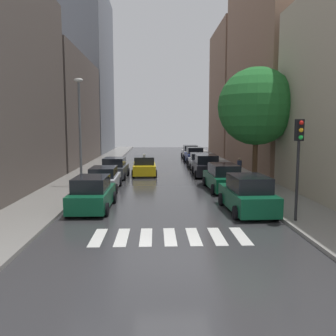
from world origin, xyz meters
TOP-DOWN VIEW (x-y plane):
  - ground_plane at (0.00, 24.00)m, footprint 28.00×72.00m
  - sidewalk_left at (-6.50, 24.00)m, footprint 3.00×72.00m
  - sidewalk_right at (6.50, 24.00)m, footprint 3.00×72.00m
  - crosswalk_stripes at (0.00, 2.39)m, footprint 5.85×2.20m
  - building_left_mid at (-11.00, 28.65)m, footprint 6.00×17.86m
  - building_left_far at (-11.00, 46.50)m, footprint 6.00×16.37m
  - building_right_mid at (11.00, 23.77)m, footprint 6.00×16.90m
  - building_right_far at (11.00, 39.53)m, footprint 6.00×12.71m
  - parked_car_left_nearest at (-3.71, 6.92)m, footprint 2.04×4.29m
  - parked_car_left_second at (-3.90, 12.36)m, footprint 2.01×4.28m
  - parked_car_left_third at (-3.81, 17.77)m, footprint 2.14×4.06m
  - parked_car_right_nearest at (3.94, 6.18)m, footprint 2.21×4.50m
  - parked_car_right_second at (3.87, 12.11)m, footprint 2.17×4.79m
  - parked_car_right_third at (3.72, 18.76)m, footprint 2.26×4.68m
  - parked_car_right_fourth at (3.78, 23.99)m, footprint 2.18×4.27m
  - parked_car_right_fifth at (3.95, 29.72)m, footprint 2.18×4.16m
  - parked_car_right_sixth at (3.97, 34.95)m, footprint 2.16×4.05m
  - taxi_midroad at (-1.49, 19.42)m, footprint 2.19×4.46m
  - pedestrian_foreground at (6.06, 16.72)m, footprint 0.36×0.36m
  - street_tree_right at (6.44, 13.81)m, footprint 5.33×5.33m
  - traffic_light_right_corner at (5.45, 3.96)m, footprint 0.30×0.42m
  - lamp_post_left at (-5.55, 13.23)m, footprint 0.60×0.28m

SIDE VIEW (x-z plane):
  - ground_plane at x=0.00m, z-range -0.04..0.00m
  - crosswalk_stripes at x=0.00m, z-range 0.00..0.01m
  - sidewalk_left at x=-6.50m, z-range 0.00..0.15m
  - sidewalk_right at x=6.50m, z-range 0.00..0.15m
  - parked_car_left_second at x=-3.90m, z-range -0.04..1.49m
  - parked_car_right_fourth at x=3.78m, z-range -0.04..1.50m
  - taxi_midroad at x=-1.49m, z-range -0.14..1.67m
  - parked_car_left_third at x=-3.81m, z-range -0.06..1.61m
  - parked_car_left_nearest at x=-3.71m, z-range -0.06..1.63m
  - parked_car_right_sixth at x=3.97m, z-range -0.06..1.66m
  - parked_car_right_second at x=3.87m, z-range -0.06..1.67m
  - parked_car_right_fifth at x=3.95m, z-range -0.06..1.71m
  - parked_car_right_nearest at x=3.94m, z-range -0.07..1.74m
  - parked_car_right_third at x=3.72m, z-range -0.06..1.74m
  - pedestrian_foreground at x=6.06m, z-range 0.18..1.75m
  - traffic_light_right_corner at x=5.45m, z-range 1.14..5.44m
  - lamp_post_left at x=-5.55m, z-range 0.68..7.82m
  - street_tree_right at x=6.44m, z-range 1.49..9.53m
  - building_left_mid at x=-11.00m, z-range 0.00..11.62m
  - building_right_far at x=11.00m, z-range 0.00..17.61m
  - building_right_mid at x=11.00m, z-range 0.00..19.77m
  - building_left_far at x=-11.00m, z-range 0.00..24.73m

